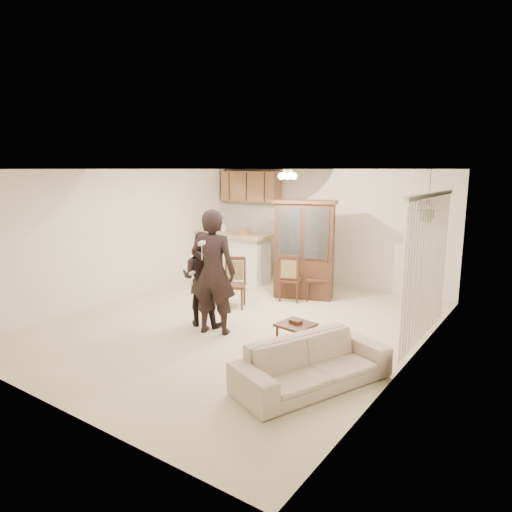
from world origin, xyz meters
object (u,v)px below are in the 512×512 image
Objects in this scene: sofa at (313,356)px; side_table at (295,340)px; adult at (213,276)px; chair_bar at (234,294)px; child at (203,284)px; chair_hutch_left at (315,286)px; chair_hutch_right at (291,287)px; china_hutch at (304,250)px.

side_table is (-0.57, 0.60, -0.12)m from sofa.
adult reaches higher than chair_bar.
child is 2.53× the size of side_table.
child is 1.12m from chair_bar.
side_table is at bearing 155.32° from adult.
chair_hutch_left and chair_hutch_right have the same top height.
china_hutch is 2.07× the size of chair_hutch_left.
chair_hutch_right is at bearing -124.56° from china_hutch.
side_table is at bearing -82.39° from china_hutch.
chair_bar is at bearing -73.84° from chair_hutch_left.
china_hutch is (0.57, 2.35, 0.27)m from child.
chair_hutch_left reaches higher than chair_bar.
side_table is (1.34, -2.68, -0.70)m from china_hutch.
adult is at bearing 93.40° from sofa.
sofa reaches higher than side_table.
side_table is at bearing 155.80° from child.
child is 1.47× the size of chair_bar.
sofa is at bearing -10.40° from chair_hutch_left.
sofa is 3.66m from chair_hutch_left.
child is at bearing -56.52° from chair_hutch_left.
chair_bar is 0.99× the size of chair_hutch_right.
sofa is 1.39× the size of child.
side_table is (1.52, -0.13, -0.65)m from adult.
chair_bar is 0.99× the size of chair_hutch_left.
china_hutch is 3.59× the size of side_table.
china_hutch is 0.73m from chair_hutch_left.
adult is 1.33× the size of child.
chair_hutch_left is at bearing -22.12° from china_hutch.
child is at bearing 91.99° from sofa.
sofa is at bearing 140.98° from adult.
china_hutch reaches higher than side_table.
chair_bar is at bearing -137.49° from china_hutch.
chair_bar is at bearing 75.88° from sofa.
china_hutch is (0.18, 2.56, 0.04)m from adult.
chair_bar is (-2.63, 1.95, -0.11)m from sofa.
adult is 0.94× the size of china_hutch.
side_table is at bearing 105.60° from chair_hutch_right.
sofa is 2.05× the size of chair_bar.
chair_hutch_right is (0.08, 2.21, -0.64)m from adult.
china_hutch is 0.77m from chair_hutch_right.
adult is at bearing 71.88° from chair_hutch_right.
child is (-0.39, 0.20, -0.22)m from adult.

